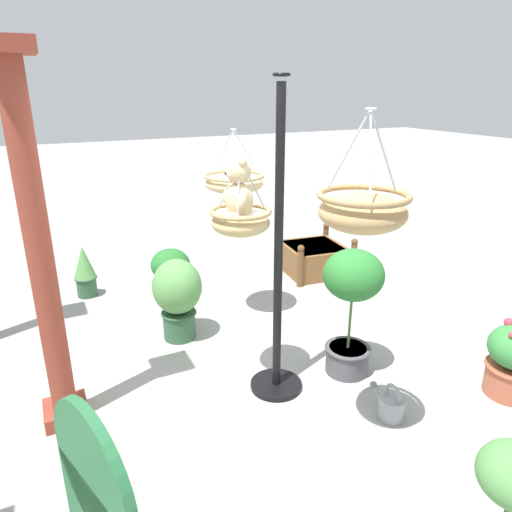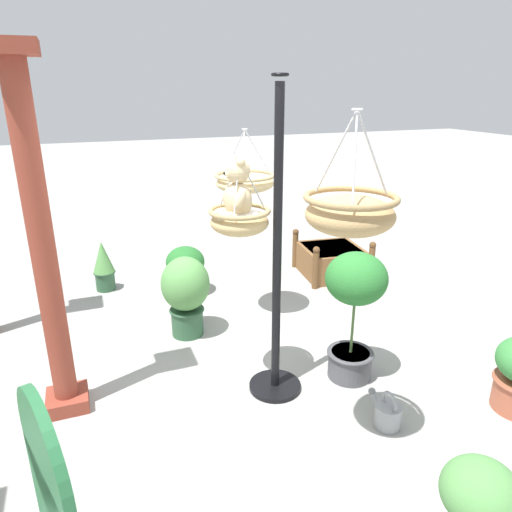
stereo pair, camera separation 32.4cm
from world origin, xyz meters
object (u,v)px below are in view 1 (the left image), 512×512
(wooden_planter_box, at_px, (314,257))
(hanging_basket_right_low, at_px, (234,182))
(potted_plant_small_succulent, at_px, (352,298))
(potted_plant_conical_shrub, at_px, (85,271))
(hanging_basket_with_teddy, at_px, (240,220))
(potted_plant_bushy_green, at_px, (171,269))
(watering_can, at_px, (390,406))
(potted_plant_fern_front, at_px, (178,294))
(hanging_basket_left_high, at_px, (363,210))
(teddy_bear, at_px, (237,193))
(greenhouse_pillar_left, at_px, (41,261))
(display_pole_central, at_px, (278,304))

(wooden_planter_box, bearing_deg, hanging_basket_right_low, 117.70)
(hanging_basket_right_low, relative_size, potted_plant_small_succulent, 0.54)
(wooden_planter_box, bearing_deg, potted_plant_conical_shrub, 79.34)
(hanging_basket_with_teddy, bearing_deg, potted_plant_conical_shrub, 20.79)
(hanging_basket_right_low, distance_m, potted_plant_small_succulent, 1.67)
(potted_plant_bushy_green, xyz_separation_m, potted_plant_conical_shrub, (0.47, 0.93, -0.02))
(hanging_basket_right_low, xyz_separation_m, potted_plant_bushy_green, (0.87, 0.47, -1.17))
(potted_plant_small_succulent, xyz_separation_m, potted_plant_conical_shrub, (2.73, 1.89, -0.40))
(potted_plant_conical_shrub, height_order, watering_can, potted_plant_conical_shrub)
(potted_plant_fern_front, height_order, potted_plant_small_succulent, potted_plant_small_succulent)
(hanging_basket_left_high, height_order, hanging_basket_right_low, hanging_basket_left_high)
(potted_plant_bushy_green, xyz_separation_m, potted_plant_small_succulent, (-2.26, -0.95, 0.37))
(teddy_bear, bearing_deg, potted_plant_small_succulent, -102.83)
(hanging_basket_right_low, bearing_deg, potted_plant_conical_shrub, 46.33)
(potted_plant_bushy_green, bearing_deg, greenhouse_pillar_left, 142.89)
(potted_plant_conical_shrub, xyz_separation_m, watering_can, (-3.39, -1.81, -0.22))
(teddy_bear, height_order, potted_plant_fern_front, teddy_bear)
(hanging_basket_left_high, bearing_deg, potted_plant_fern_front, 14.96)
(wooden_planter_box, bearing_deg, watering_can, 158.71)
(teddy_bear, bearing_deg, wooden_planter_box, -45.43)
(hanging_basket_with_teddy, xyz_separation_m, potted_plant_bushy_green, (2.04, 0.02, -1.12))
(wooden_planter_box, distance_m, potted_plant_small_succulent, 2.46)
(potted_plant_fern_front, bearing_deg, potted_plant_small_succulent, -136.86)
(greenhouse_pillar_left, distance_m, wooden_planter_box, 3.95)
(display_pole_central, height_order, potted_plant_small_succulent, display_pole_central)
(display_pole_central, distance_m, hanging_basket_with_teddy, 0.74)
(potted_plant_bushy_green, distance_m, potted_plant_conical_shrub, 1.05)
(teddy_bear, bearing_deg, potted_plant_fern_front, 11.66)
(potted_plant_conical_shrub, bearing_deg, hanging_basket_with_teddy, -159.21)
(display_pole_central, bearing_deg, potted_plant_small_succulent, -95.69)
(potted_plant_conical_shrub, bearing_deg, greenhouse_pillar_left, 168.93)
(potted_plant_small_succulent, bearing_deg, potted_plant_fern_front, 43.14)
(hanging_basket_left_high, xyz_separation_m, watering_can, (0.15, -0.54, -1.65))
(display_pole_central, relative_size, potted_plant_fern_front, 2.98)
(hanging_basket_left_high, height_order, greenhouse_pillar_left, greenhouse_pillar_left)
(hanging_basket_right_low, bearing_deg, watering_can, -168.81)
(display_pole_central, bearing_deg, hanging_basket_right_low, -8.84)
(potted_plant_bushy_green, bearing_deg, teddy_bear, 179.91)
(greenhouse_pillar_left, bearing_deg, hanging_basket_left_high, -125.86)
(hanging_basket_left_high, distance_m, hanging_basket_right_low, 2.21)
(hanging_basket_right_low, bearing_deg, potted_plant_small_succulent, -160.89)
(hanging_basket_left_high, relative_size, potted_plant_bushy_green, 1.15)
(potted_plant_small_succulent, bearing_deg, watering_can, 173.54)
(potted_plant_conical_shrub, bearing_deg, display_pole_central, -155.67)
(potted_plant_fern_front, bearing_deg, hanging_basket_left_high, -165.04)
(hanging_basket_left_high, distance_m, greenhouse_pillar_left, 2.17)
(potted_plant_bushy_green, height_order, potted_plant_conical_shrub, potted_plant_conical_shrub)
(teddy_bear, xyz_separation_m, hanging_basket_right_low, (1.17, -0.48, -0.16))
(hanging_basket_left_high, bearing_deg, display_pole_central, 4.23)
(hanging_basket_right_low, bearing_deg, potted_plant_bushy_green, 28.55)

